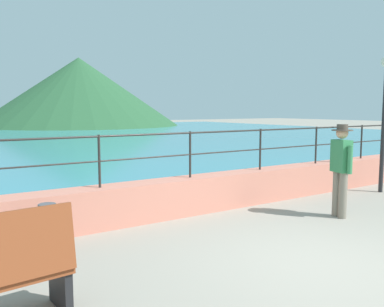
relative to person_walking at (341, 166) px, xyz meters
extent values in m
plane|color=gray|center=(-2.16, -1.36, -0.98)|extent=(120.00, 120.00, 0.00)
cube|color=tan|center=(-2.16, 1.84, -0.63)|extent=(20.00, 0.56, 0.70)
cylinder|color=#282623|center=(-4.00, 1.84, 0.17)|extent=(0.04, 0.04, 0.90)
cylinder|color=#282623|center=(-2.16, 1.84, 0.17)|extent=(0.04, 0.04, 0.90)
cylinder|color=#282623|center=(-0.32, 1.84, 0.17)|extent=(0.04, 0.04, 0.90)
cylinder|color=#282623|center=(1.52, 1.84, 0.17)|extent=(0.04, 0.04, 0.90)
cylinder|color=#282623|center=(3.36, 1.84, 0.17)|extent=(0.04, 0.04, 0.90)
cylinder|color=#282623|center=(-2.16, 1.84, 0.59)|extent=(18.40, 0.04, 0.04)
cylinder|color=#282623|center=(-2.16, 1.84, 0.17)|extent=(18.40, 0.03, 0.03)
cube|color=teal|center=(-2.16, 24.48, -0.95)|extent=(64.00, 44.32, 0.06)
cone|color=#285633|center=(9.16, 42.86, 3.02)|extent=(23.39, 23.39, 8.00)
cube|color=black|center=(-5.37, -0.63, -0.76)|extent=(0.12, 0.47, 0.43)
cylinder|color=slate|center=(0.02, 0.09, -0.55)|extent=(0.15, 0.15, 0.86)
cylinder|color=slate|center=(-0.02, -0.09, -0.55)|extent=(0.15, 0.15, 0.86)
cube|color=#337F4C|center=(0.00, 0.00, 0.18)|extent=(0.31, 0.40, 0.60)
cylinder|color=#337F4C|center=(0.06, 0.23, 0.14)|extent=(0.09, 0.09, 0.52)
cylinder|color=#337F4C|center=(-0.06, -0.23, 0.14)|extent=(0.09, 0.09, 0.52)
sphere|color=tan|center=(0.00, 0.00, 0.61)|extent=(0.22, 0.22, 0.22)
cylinder|color=#4C4238|center=(0.00, 0.00, 0.66)|extent=(0.38, 0.38, 0.02)
cylinder|color=#4C4238|center=(0.00, 0.00, 0.72)|extent=(0.20, 0.20, 0.10)
cylinder|color=#232326|center=(2.82, 0.90, 0.52)|extent=(0.10, 0.10, 3.00)
cylinder|color=#4C4C51|center=(-5.08, 1.01, -0.62)|extent=(0.24, 0.24, 0.72)
camera|label=1|loc=(-6.44, -4.68, 1.06)|focal=37.89mm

